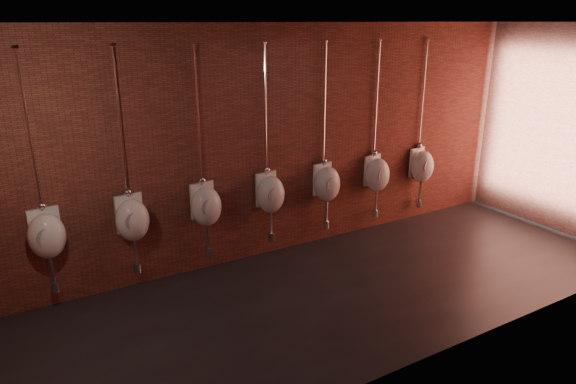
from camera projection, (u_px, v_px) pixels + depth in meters
name	position (u px, v px, depth m)	size (l,w,h in m)	color
ground	(337.00, 293.00, 6.37)	(8.50, 8.50, 0.00)	black
room_shell	(342.00, 134.00, 5.73)	(8.54, 3.04, 3.22)	black
urinal_0	(47.00, 235.00, 5.72)	(0.46, 0.42, 2.72)	white
urinal_1	(132.00, 219.00, 6.18)	(0.46, 0.42, 2.72)	white
urinal_2	(206.00, 205.00, 6.63)	(0.46, 0.42, 2.72)	white
urinal_3	(270.00, 193.00, 7.08)	(0.46, 0.42, 2.72)	white
urinal_4	(327.00, 183.00, 7.54)	(0.46, 0.42, 2.72)	white
urinal_5	(377.00, 174.00, 7.99)	(0.46, 0.42, 2.72)	white
urinal_6	(422.00, 166.00, 8.44)	(0.46, 0.42, 2.72)	white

